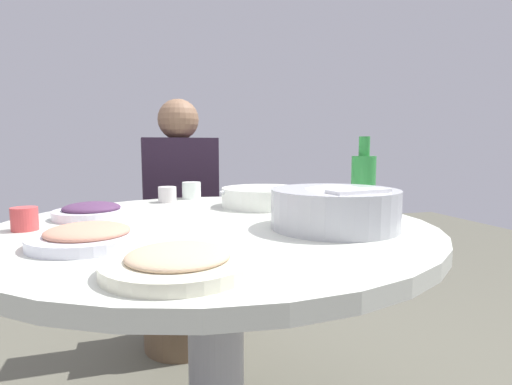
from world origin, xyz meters
The scene contains 12 objects.
round_dining_table centered at (0.00, 0.00, 0.61)m, with size 1.15×1.15×0.77m.
rice_bowl centered at (0.28, -0.15, 0.82)m, with size 0.32×0.32×0.11m.
soup_bowl centered at (0.21, 0.25, 0.80)m, with size 0.31×0.29×0.06m.
dish_shrimp centered at (-0.29, -0.17, 0.79)m, with size 0.24×0.24×0.04m.
dish_eggplant centered at (-0.33, 0.17, 0.79)m, with size 0.21×0.21×0.05m.
dish_noodles centered at (-0.13, -0.40, 0.79)m, with size 0.25×0.25×0.04m.
green_bottle centered at (0.50, 0.08, 0.87)m, with size 0.08×0.08×0.24m.
tea_cup_near centered at (-0.10, 0.45, 0.80)m, with size 0.07×0.07×0.06m, color silver.
tea_cup_far centered at (0.00, 0.53, 0.80)m, with size 0.07×0.07×0.07m, color white.
tea_cup_side centered at (-0.46, 0.03, 0.80)m, with size 0.06×0.06×0.06m, color #D04445.
stool_for_diner_left centered at (-0.02, 0.87, 0.22)m, with size 0.37×0.37×0.44m, color brown.
diner_left centered at (-0.02, 0.87, 0.76)m, with size 0.34×0.35×0.76m.
Camera 1 is at (-0.18, -1.05, 0.97)m, focal length 28.07 mm.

